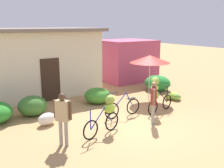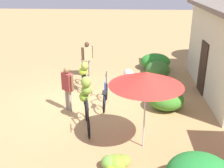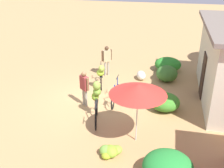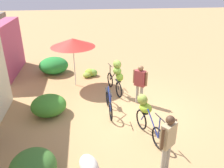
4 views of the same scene
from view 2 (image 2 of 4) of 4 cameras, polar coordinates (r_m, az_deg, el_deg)
ground_plane at (r=9.89m, az=-6.71°, el=-4.29°), size 60.00×60.00×0.00m
hedge_bush_front_left at (r=13.65m, az=9.05°, el=4.68°), size 1.27×1.44×0.76m
hedge_bush_front_right at (r=12.32m, az=9.51°, el=2.87°), size 1.13×1.08×0.79m
hedge_bush_mid at (r=9.59m, az=11.23°, el=-3.14°), size 1.18×1.22×0.70m
market_umbrella at (r=6.74m, az=7.16°, el=1.06°), size 1.88×1.88×2.13m
bicycle_leftmost at (r=10.87m, az=-5.91°, el=2.28°), size 1.59×0.57×1.24m
bicycle_near_pile at (r=9.62m, az=-1.40°, el=-2.55°), size 1.67×0.14×1.03m
bicycle_center_loaded at (r=8.27m, az=-5.46°, el=-2.87°), size 1.65×0.53×1.52m
banana_pile_on_ground at (r=6.75m, az=0.71°, el=-16.21°), size 0.84×0.88×0.36m
produce_sack at (r=12.22m, az=3.51°, el=2.09°), size 0.81×0.65×0.44m
person_vendor at (r=9.15m, az=-9.27°, el=-0.17°), size 0.41×0.46×1.55m
person_bystander at (r=12.29m, az=-5.19°, el=5.89°), size 0.40×0.47×1.61m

